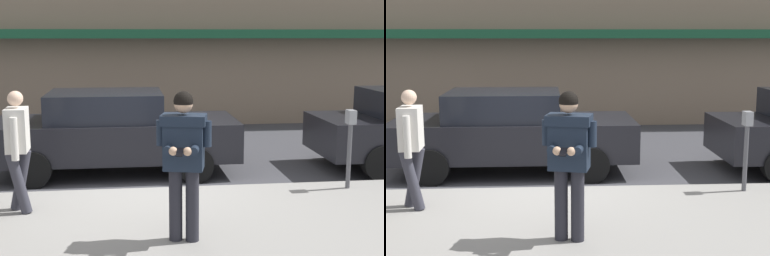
% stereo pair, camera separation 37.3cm
% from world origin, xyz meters
% --- Properties ---
extents(ground_plane, '(80.00, 80.00, 0.00)m').
position_xyz_m(ground_plane, '(0.00, 0.00, 0.00)').
color(ground_plane, '#3D3D42').
extents(sidewalk, '(32.00, 5.30, 0.14)m').
position_xyz_m(sidewalk, '(1.00, -2.85, 0.07)').
color(sidewalk, gray).
rests_on(sidewalk, ground).
extents(curb_paint_line, '(28.00, 0.12, 0.01)m').
position_xyz_m(curb_paint_line, '(1.00, 0.05, 0.00)').
color(curb_paint_line, silver).
rests_on(curb_paint_line, ground).
extents(parked_sedan_mid, '(4.50, 1.93, 1.54)m').
position_xyz_m(parked_sedan_mid, '(-0.58, 1.38, 0.79)').
color(parked_sedan_mid, black).
rests_on(parked_sedan_mid, ground).
extents(man_texting_on_phone, '(0.64, 0.63, 1.81)m').
position_xyz_m(man_texting_on_phone, '(0.33, -2.50, 1.25)').
color(man_texting_on_phone, '#23232B').
rests_on(man_texting_on_phone, sidewalk).
extents(pedestrian_in_light_coat, '(0.34, 0.60, 1.70)m').
position_xyz_m(pedestrian_in_light_coat, '(-1.82, -1.16, 1.11)').
color(pedestrian_in_light_coat, '#33333D').
rests_on(pedestrian_in_light_coat, sidewalk).
extents(parking_meter, '(0.12, 0.18, 1.27)m').
position_xyz_m(parking_meter, '(3.19, -0.60, 0.97)').
color(parking_meter, '#4C4C51').
rests_on(parking_meter, sidewalk).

